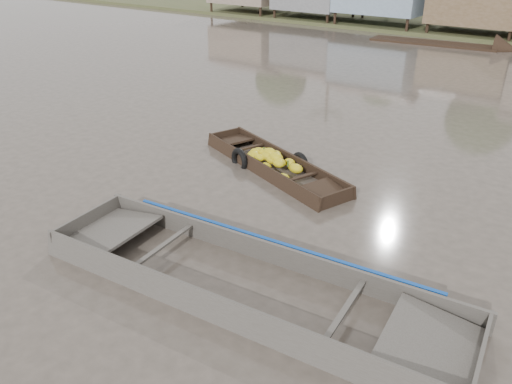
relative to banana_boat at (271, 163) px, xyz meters
The scene contains 3 objects.
ground 3.72m from the banana_boat, 58.52° to the right, with size 120.00×120.00×0.00m, color #473F37.
banana_boat is the anchor object (origin of this frame).
viewer_boat 5.60m from the banana_boat, 58.90° to the right, with size 8.39×3.07×0.66m.
Camera 1 is at (5.55, -7.42, 5.74)m, focal length 35.00 mm.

